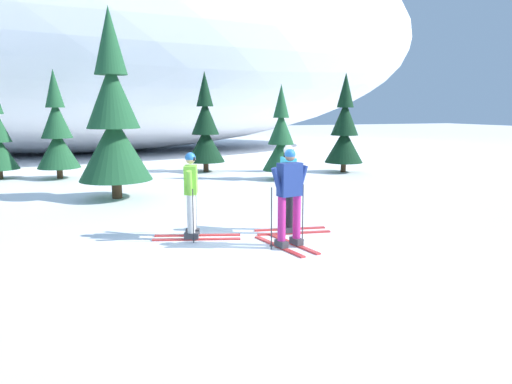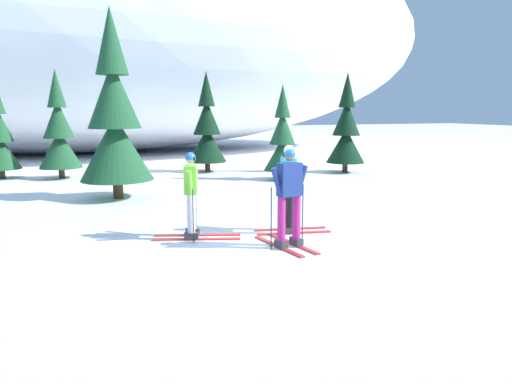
{
  "view_description": "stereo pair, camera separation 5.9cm",
  "coord_description": "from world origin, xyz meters",
  "px_view_note": "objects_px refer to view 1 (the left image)",
  "views": [
    {
      "loc": [
        -2.89,
        -8.29,
        2.57
      ],
      "look_at": [
        0.42,
        0.35,
        0.95
      ],
      "focal_mm": 33.47,
      "sensor_mm": 36.0,
      "label": 1
    },
    {
      "loc": [
        -2.84,
        -8.31,
        2.57
      ],
      "look_at": [
        0.42,
        0.35,
        0.95
      ],
      "focal_mm": 33.47,
      "sensor_mm": 36.0,
      "label": 2
    }
  ],
  "objects_px": {
    "skier_cyan_jacket": "(288,186)",
    "pine_tree_center_left": "(57,134)",
    "skier_navy_jacket": "(289,195)",
    "pine_tree_far_right": "(344,131)",
    "pine_tree_right": "(281,140)",
    "pine_tree_center_right": "(205,130)",
    "pine_tree_center": "(113,120)",
    "skier_lime_jacket": "(192,194)"
  },
  "relations": [
    {
      "from": "pine_tree_center_left",
      "to": "pine_tree_right",
      "type": "relative_size",
      "value": 1.16
    },
    {
      "from": "pine_tree_center_right",
      "to": "pine_tree_right",
      "type": "xyz_separation_m",
      "value": [
        1.98,
        -3.14,
        -0.26
      ]
    },
    {
      "from": "skier_cyan_jacket",
      "to": "pine_tree_far_right",
      "type": "distance_m",
      "value": 10.07
    },
    {
      "from": "pine_tree_center",
      "to": "pine_tree_center_right",
      "type": "relative_size",
      "value": 1.32
    },
    {
      "from": "skier_lime_jacket",
      "to": "pine_tree_center_left",
      "type": "relative_size",
      "value": 0.45
    },
    {
      "from": "skier_cyan_jacket",
      "to": "pine_tree_center_left",
      "type": "xyz_separation_m",
      "value": [
        -4.66,
        10.14,
        0.69
      ]
    },
    {
      "from": "pine_tree_center_left",
      "to": "pine_tree_far_right",
      "type": "height_order",
      "value": "pine_tree_far_right"
    },
    {
      "from": "skier_navy_jacket",
      "to": "pine_tree_center_right",
      "type": "distance_m",
      "value": 11.26
    },
    {
      "from": "skier_lime_jacket",
      "to": "pine_tree_center_right",
      "type": "bearing_deg",
      "value": 73.43
    },
    {
      "from": "pine_tree_center",
      "to": "pine_tree_right",
      "type": "distance_m",
      "value": 6.25
    },
    {
      "from": "pine_tree_center_right",
      "to": "pine_tree_far_right",
      "type": "xyz_separation_m",
      "value": [
        5.21,
        -2.18,
        -0.03
      ]
    },
    {
      "from": "skier_navy_jacket",
      "to": "skier_lime_jacket",
      "type": "distance_m",
      "value": 2.0
    },
    {
      "from": "pine_tree_center_right",
      "to": "pine_tree_right",
      "type": "height_order",
      "value": "pine_tree_center_right"
    },
    {
      "from": "skier_lime_jacket",
      "to": "pine_tree_center_right",
      "type": "height_order",
      "value": "pine_tree_center_right"
    },
    {
      "from": "pine_tree_center_left",
      "to": "skier_cyan_jacket",
      "type": "bearing_deg",
      "value": -65.29
    },
    {
      "from": "skier_cyan_jacket",
      "to": "pine_tree_right",
      "type": "bearing_deg",
      "value": 67.3
    },
    {
      "from": "skier_navy_jacket",
      "to": "pine_tree_right",
      "type": "height_order",
      "value": "pine_tree_right"
    },
    {
      "from": "skier_lime_jacket",
      "to": "pine_tree_far_right",
      "type": "distance_m",
      "value": 11.25
    },
    {
      "from": "skier_navy_jacket",
      "to": "pine_tree_center_right",
      "type": "height_order",
      "value": "pine_tree_center_right"
    },
    {
      "from": "skier_cyan_jacket",
      "to": "skier_lime_jacket",
      "type": "bearing_deg",
      "value": 173.14
    },
    {
      "from": "pine_tree_center_left",
      "to": "pine_tree_right",
      "type": "distance_m",
      "value": 8.22
    },
    {
      "from": "skier_lime_jacket",
      "to": "pine_tree_center",
      "type": "distance_m",
      "value": 5.31
    },
    {
      "from": "skier_lime_jacket",
      "to": "pine_tree_center_left",
      "type": "bearing_deg",
      "value": 105.07
    },
    {
      "from": "pine_tree_center",
      "to": "skier_lime_jacket",
      "type": "bearing_deg",
      "value": -78.46
    },
    {
      "from": "skier_navy_jacket",
      "to": "pine_tree_far_right",
      "type": "bearing_deg",
      "value": 53.62
    },
    {
      "from": "skier_navy_jacket",
      "to": "skier_lime_jacket",
      "type": "relative_size",
      "value": 1.04
    },
    {
      "from": "pine_tree_center_left",
      "to": "pine_tree_center",
      "type": "bearing_deg",
      "value": -71.4
    },
    {
      "from": "skier_cyan_jacket",
      "to": "pine_tree_center_left",
      "type": "distance_m",
      "value": 11.18
    },
    {
      "from": "pine_tree_right",
      "to": "pine_tree_far_right",
      "type": "xyz_separation_m",
      "value": [
        3.23,
        0.96,
        0.24
      ]
    },
    {
      "from": "skier_navy_jacket",
      "to": "skier_cyan_jacket",
      "type": "distance_m",
      "value": 1.12
    },
    {
      "from": "skier_navy_jacket",
      "to": "skier_cyan_jacket",
      "type": "bearing_deg",
      "value": 66.11
    },
    {
      "from": "skier_lime_jacket",
      "to": "pine_tree_center",
      "type": "height_order",
      "value": "pine_tree_center"
    },
    {
      "from": "skier_cyan_jacket",
      "to": "pine_tree_far_right",
      "type": "bearing_deg",
      "value": 52.23
    },
    {
      "from": "skier_cyan_jacket",
      "to": "pine_tree_center_right",
      "type": "distance_m",
      "value": 10.2
    },
    {
      "from": "skier_cyan_jacket",
      "to": "pine_tree_center_left",
      "type": "relative_size",
      "value": 0.46
    },
    {
      "from": "pine_tree_far_right",
      "to": "pine_tree_center_right",
      "type": "bearing_deg",
      "value": 157.28
    },
    {
      "from": "pine_tree_center",
      "to": "pine_tree_right",
      "type": "relative_size",
      "value": 1.56
    },
    {
      "from": "pine_tree_center",
      "to": "pine_tree_far_right",
      "type": "bearing_deg",
      "value": 16.22
    },
    {
      "from": "pine_tree_far_right",
      "to": "pine_tree_center_left",
      "type": "bearing_deg",
      "value": 168.55
    },
    {
      "from": "pine_tree_center_left",
      "to": "pine_tree_right",
      "type": "bearing_deg",
      "value": -22.53
    },
    {
      "from": "skier_navy_jacket",
      "to": "pine_tree_center_right",
      "type": "relative_size",
      "value": 0.46
    },
    {
      "from": "skier_navy_jacket",
      "to": "pine_tree_center",
      "type": "relative_size",
      "value": 0.35
    }
  ]
}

